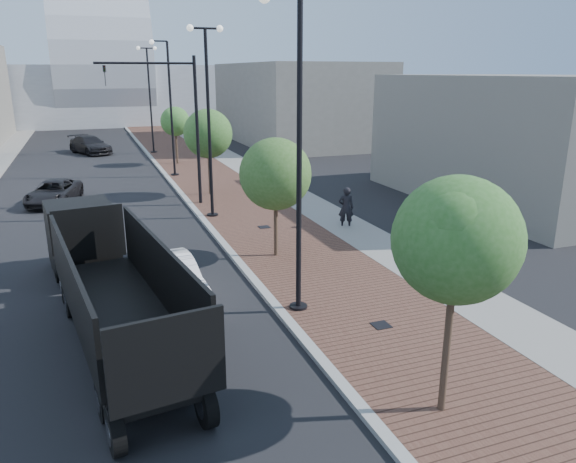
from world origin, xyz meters
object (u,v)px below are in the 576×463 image
object	(u,v)px
dark_car_mid	(54,192)
white_sedan	(171,280)
pedestrian	(346,208)
dump_truck	(97,267)

from	to	relation	value
dark_car_mid	white_sedan	bearing A→B (deg)	-59.58
white_sedan	pedestrian	xyz separation A→B (m)	(9.10, 5.70, 0.27)
dark_car_mid	pedestrian	distance (m)	16.75
dump_truck	dark_car_mid	world-z (taller)	dump_truck
white_sedan	dark_car_mid	xyz separation A→B (m)	(-4.11, 16.00, -0.08)
dump_truck	dark_car_mid	size ratio (longest dim) A/B	2.89
white_sedan	dark_car_mid	world-z (taller)	white_sedan
white_sedan	dump_truck	bearing A→B (deg)	160.49
white_sedan	pedestrian	world-z (taller)	pedestrian
pedestrian	dark_car_mid	bearing A→B (deg)	-16.49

